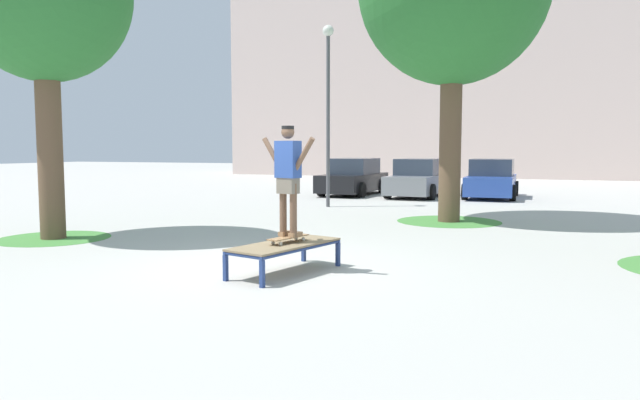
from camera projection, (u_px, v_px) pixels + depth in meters
name	position (u px, v px, depth m)	size (l,w,h in m)	color
ground_plane	(262.00, 267.00, 9.44)	(120.00, 120.00, 0.00)	#B7B5AD
building_facade	(485.00, 62.00, 38.84)	(35.90, 4.00, 15.24)	beige
skate_box	(285.00, 246.00, 8.94)	(1.23, 2.03, 0.46)	navy
skateboard	(288.00, 238.00, 9.00)	(0.40, 0.82, 0.09)	#9E754C
skater	(288.00, 173.00, 8.91)	(0.98, 0.37, 1.69)	brown
grass_patch_near_left	(54.00, 238.00, 12.45)	(2.32, 2.32, 0.01)	#47893D
grass_patch_mid_back	(449.00, 221.00, 15.34)	(2.69, 2.69, 0.01)	#47893D
car_black	(353.00, 178.00, 24.32)	(2.11, 4.30, 1.50)	black
car_grey	(419.00, 179.00, 23.27)	(2.11, 4.30, 1.50)	slate
car_blue	(492.00, 180.00, 22.80)	(1.95, 4.22, 1.50)	#28479E
light_post	(328.00, 89.00, 18.89)	(0.36, 0.36, 5.83)	#4C4C51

